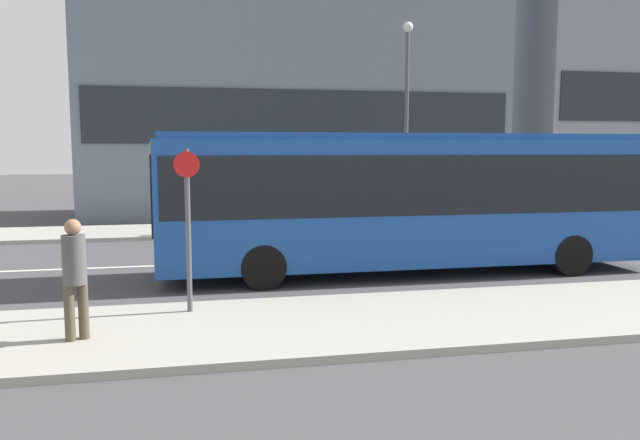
# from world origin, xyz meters

# --- Properties ---
(ground_plane) EXTENTS (120.00, 120.00, 0.00)m
(ground_plane) POSITION_xyz_m (0.00, 0.00, 0.00)
(ground_plane) COLOR #444447
(sidewalk_near) EXTENTS (44.00, 3.50, 0.13)m
(sidewalk_near) POSITION_xyz_m (0.00, -6.25, 0.07)
(sidewalk_near) COLOR #A39E93
(sidewalk_near) RESTS_ON ground_plane
(sidewalk_far) EXTENTS (44.00, 3.50, 0.13)m
(sidewalk_far) POSITION_xyz_m (0.00, 6.25, 0.07)
(sidewalk_far) COLOR #A39E93
(sidewalk_far) RESTS_ON ground_plane
(lane_centerline) EXTENTS (41.80, 0.16, 0.01)m
(lane_centerline) POSITION_xyz_m (0.00, 0.00, 0.00)
(lane_centerline) COLOR silver
(lane_centerline) RESTS_ON ground_plane
(apartment_block_left_tower) EXTENTS (18.49, 6.42, 15.50)m
(apartment_block_left_tower) POSITION_xyz_m (2.45, 12.67, 7.74)
(apartment_block_left_tower) COLOR slate
(apartment_block_left_tower) RESTS_ON ground_plane
(city_bus) EXTENTS (11.71, 2.55, 3.30)m
(city_bus) POSITION_xyz_m (2.74, -2.08, 1.90)
(city_bus) COLOR #194793
(city_bus) RESTS_ON ground_plane
(parked_car_0) EXTENTS (4.52, 1.88, 1.32)m
(parked_car_0) POSITION_xyz_m (13.44, 3.42, 0.63)
(parked_car_0) COLOR silver
(parked_car_0) RESTS_ON ground_plane
(pedestrian_near_stop) EXTENTS (0.34, 0.34, 1.81)m
(pedestrian_near_stop) POSITION_xyz_m (-4.03, -6.52, 1.17)
(pedestrian_near_stop) COLOR #4C4233
(pedestrian_near_stop) RESTS_ON sidewalk_near
(bus_stop_sign) EXTENTS (0.44, 0.12, 2.84)m
(bus_stop_sign) POSITION_xyz_m (-2.39, -5.21, 1.78)
(bus_stop_sign) COLOR #4C4C51
(bus_stop_sign) RESTS_ON sidewalk_near
(street_lamp) EXTENTS (0.36, 0.36, 7.20)m
(street_lamp) POSITION_xyz_m (5.18, 5.02, 4.50)
(street_lamp) COLOR #4C4C51
(street_lamp) RESTS_ON sidewalk_far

